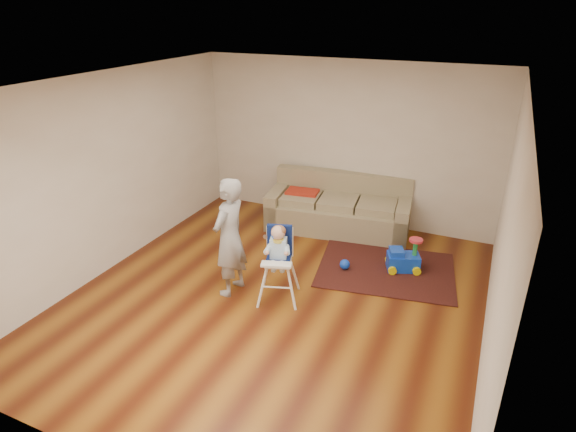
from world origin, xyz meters
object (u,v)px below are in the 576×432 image
at_px(sofa, 339,204).
at_px(toy_ball, 345,264).
at_px(side_table, 290,202).
at_px(ride_on_toy, 404,254).
at_px(high_chair, 279,264).
at_px(adult, 229,237).

bearing_deg(sofa, toy_ball, -74.30).
distance_m(side_table, toy_ball, 2.04).
height_order(side_table, toy_ball, side_table).
bearing_deg(ride_on_toy, toy_ball, -177.67).
distance_m(ride_on_toy, toy_ball, 0.84).
bearing_deg(ride_on_toy, side_table, 132.76).
height_order(side_table, high_chair, high_chair).
bearing_deg(high_chair, sofa, 71.31).
distance_m(toy_ball, high_chair, 1.24).
relative_size(ride_on_toy, adult, 0.31).
xyz_separation_m(side_table, ride_on_toy, (2.23, -1.07, -0.01)).
bearing_deg(sofa, high_chair, -97.89).
xyz_separation_m(sofa, ride_on_toy, (1.28, -0.92, -0.19)).
height_order(sofa, adult, adult).
relative_size(toy_ball, adult, 0.09).
bearing_deg(sofa, adult, -112.86).
bearing_deg(side_table, ride_on_toy, -25.74).
bearing_deg(toy_ball, adult, -136.76).
distance_m(sofa, high_chair, 2.28).
height_order(high_chair, adult, adult).
bearing_deg(ride_on_toy, adult, -164.74).
bearing_deg(adult, sofa, 167.96).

